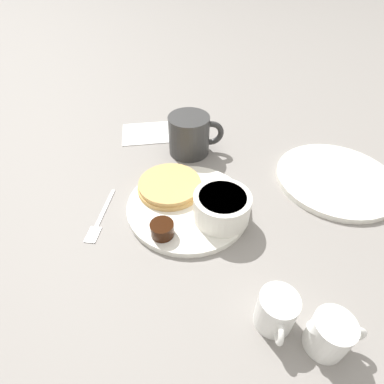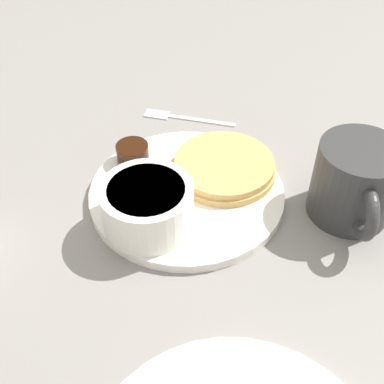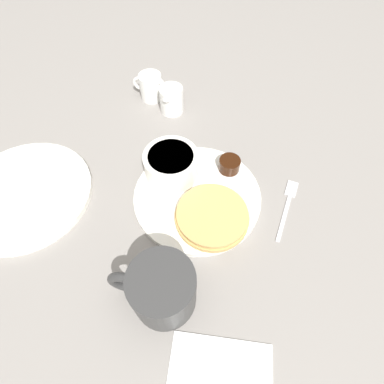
{
  "view_description": "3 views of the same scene",
  "coord_description": "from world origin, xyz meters",
  "px_view_note": "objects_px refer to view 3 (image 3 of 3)",
  "views": [
    {
      "loc": [
        0.01,
        -0.41,
        0.41
      ],
      "look_at": [
        0.01,
        -0.01,
        0.05
      ],
      "focal_mm": 28.0,
      "sensor_mm": 36.0,
      "label": 1
    },
    {
      "loc": [
        0.42,
        0.06,
        0.4
      ],
      "look_at": [
        0.02,
        0.01,
        0.02
      ],
      "focal_mm": 45.0,
      "sensor_mm": 36.0,
      "label": 2
    },
    {
      "loc": [
        -0.07,
        0.3,
        0.47
      ],
      "look_at": [
        0.01,
        0.01,
        0.03
      ],
      "focal_mm": 28.0,
      "sensor_mm": 36.0,
      "label": 3
    }
  ],
  "objects_px": {
    "bowl": "(171,164)",
    "creamer_pitcher_near": "(172,99)",
    "creamer_pitcher_far": "(151,86)",
    "fork": "(288,201)",
    "plate": "(197,196)",
    "coffee_mug": "(161,289)"
  },
  "relations": [
    {
      "from": "plate",
      "to": "bowl",
      "type": "relative_size",
      "value": 2.31
    },
    {
      "from": "plate",
      "to": "creamer_pitcher_far",
      "type": "xyz_separation_m",
      "value": [
        0.18,
        -0.25,
        0.02
      ]
    },
    {
      "from": "creamer_pitcher_far",
      "to": "fork",
      "type": "xyz_separation_m",
      "value": [
        -0.34,
        0.22,
        -0.03
      ]
    },
    {
      "from": "coffee_mug",
      "to": "fork",
      "type": "bearing_deg",
      "value": -126.5
    },
    {
      "from": "bowl",
      "to": "coffee_mug",
      "type": "distance_m",
      "value": 0.23
    },
    {
      "from": "plate",
      "to": "coffee_mug",
      "type": "bearing_deg",
      "value": 89.09
    },
    {
      "from": "bowl",
      "to": "coffee_mug",
      "type": "relative_size",
      "value": 0.79
    },
    {
      "from": "creamer_pitcher_near",
      "to": "creamer_pitcher_far",
      "type": "height_order",
      "value": "same"
    },
    {
      "from": "coffee_mug",
      "to": "plate",
      "type": "bearing_deg",
      "value": -90.91
    },
    {
      "from": "bowl",
      "to": "fork",
      "type": "relative_size",
      "value": 0.77
    },
    {
      "from": "creamer_pitcher_near",
      "to": "bowl",
      "type": "bearing_deg",
      "value": 107.56
    },
    {
      "from": "bowl",
      "to": "fork",
      "type": "xyz_separation_m",
      "value": [
        -0.22,
        -0.0,
        -0.04
      ]
    },
    {
      "from": "bowl",
      "to": "creamer_pitcher_far",
      "type": "distance_m",
      "value": 0.25
    },
    {
      "from": "bowl",
      "to": "creamer_pitcher_near",
      "type": "relative_size",
      "value": 1.29
    },
    {
      "from": "creamer_pitcher_far",
      "to": "fork",
      "type": "bearing_deg",
      "value": 147.98
    },
    {
      "from": "coffee_mug",
      "to": "creamer_pitcher_near",
      "type": "xyz_separation_m",
      "value": [
        0.12,
        -0.41,
        -0.02
      ]
    },
    {
      "from": "plate",
      "to": "bowl",
      "type": "distance_m",
      "value": 0.08
    },
    {
      "from": "bowl",
      "to": "creamer_pitcher_near",
      "type": "height_order",
      "value": "bowl"
    },
    {
      "from": "coffee_mug",
      "to": "fork",
      "type": "height_order",
      "value": "coffee_mug"
    },
    {
      "from": "bowl",
      "to": "creamer_pitcher_far",
      "type": "height_order",
      "value": "bowl"
    },
    {
      "from": "plate",
      "to": "creamer_pitcher_far",
      "type": "distance_m",
      "value": 0.31
    },
    {
      "from": "coffee_mug",
      "to": "creamer_pitcher_near",
      "type": "distance_m",
      "value": 0.43
    }
  ]
}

